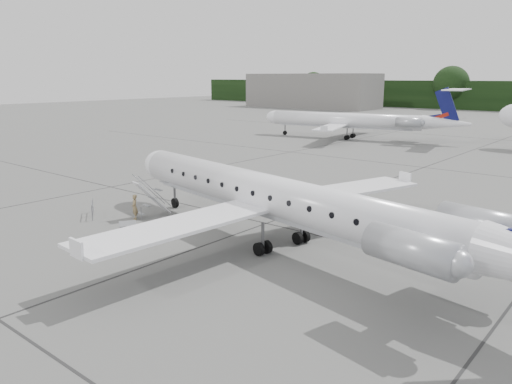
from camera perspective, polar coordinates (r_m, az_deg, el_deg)
The scene contains 8 objects.
ground at distance 24.83m, azimuth 0.93°, elevation -8.53°, with size 320.00×320.00×0.00m, color slate.
terminal_building at distance 153.41m, azimuth 6.37°, elevation 11.43°, with size 40.00×14.00×10.00m, color slate.
main_regional_jet at distance 27.10m, azimuth 1.59°, elevation 1.93°, with size 30.48×21.94×7.81m, color white, non-canonical shape.
airstair at distance 33.95m, azimuth -11.78°, elevation -0.70°, with size 0.85×2.29×2.45m, color white, non-canonical shape.
passenger at distance 33.48m, azimuth -13.70°, elevation -1.69°, with size 0.60×0.40×1.66m, color olive.
safety_railing at distance 35.08m, azimuth -18.19°, elevation -1.86°, with size 2.20×0.08×1.00m, color gray, non-canonical shape.
baggage_cart at distance 29.73m, azimuth -14.40°, elevation -4.28°, with size 1.12×0.91×0.97m, color black, non-canonical shape.
bg_regional_left at distance 76.70m, azimuth 10.03°, elevation 8.89°, with size 29.19×21.01×7.66m, color white, non-canonical shape.
Camera 1 is at (14.42, -18.03, 9.13)m, focal length 35.00 mm.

